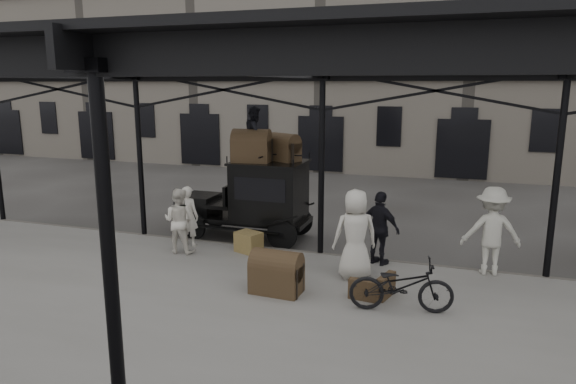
# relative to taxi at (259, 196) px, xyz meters

# --- Properties ---
(ground) EXTENTS (120.00, 120.00, 0.00)m
(ground) POSITION_rel_taxi_xyz_m (2.03, -3.04, -1.20)
(ground) COLOR #383533
(ground) RESTS_ON ground
(platform) EXTENTS (28.00, 8.00, 0.15)m
(platform) POSITION_rel_taxi_xyz_m (2.03, -5.04, -1.13)
(platform) COLOR slate
(platform) RESTS_ON ground
(canopy) EXTENTS (22.50, 9.00, 4.74)m
(canopy) POSITION_rel_taxi_xyz_m (2.03, -4.77, 3.39)
(canopy) COLOR black
(canopy) RESTS_ON ground
(building_frontage) EXTENTS (64.00, 8.00, 14.00)m
(building_frontage) POSITION_rel_taxi_xyz_m (2.03, 14.96, 5.80)
(building_frontage) COLOR slate
(building_frontage) RESTS_ON ground
(taxi) EXTENTS (3.65, 1.55, 2.18)m
(taxi) POSITION_rel_taxi_xyz_m (0.00, 0.00, 0.00)
(taxi) COLOR black
(taxi) RESTS_ON ground
(porter_left) EXTENTS (0.60, 0.42, 1.54)m
(porter_left) POSITION_rel_taxi_xyz_m (-1.30, -1.54, -0.28)
(porter_left) COLOR silver
(porter_left) RESTS_ON platform
(porter_midleft) EXTENTS (0.80, 0.63, 1.59)m
(porter_midleft) POSITION_rel_taxi_xyz_m (-1.25, -2.09, -0.26)
(porter_midleft) COLOR silver
(porter_midleft) RESTS_ON platform
(porter_centre) EXTENTS (1.11, 0.95, 1.91)m
(porter_centre) POSITION_rel_taxi_xyz_m (3.13, -2.39, -0.10)
(porter_centre) COLOR beige
(porter_centre) RESTS_ON platform
(porter_official) EXTENTS (1.08, 0.80, 1.70)m
(porter_official) POSITION_rel_taxi_xyz_m (3.51, -1.40, -0.21)
(porter_official) COLOR black
(porter_official) RESTS_ON platform
(porter_right) EXTENTS (1.34, 0.90, 1.92)m
(porter_right) POSITION_rel_taxi_xyz_m (5.86, -1.24, -0.09)
(porter_right) COLOR beige
(porter_right) RESTS_ON platform
(bicycle) EXTENTS (1.95, 0.99, 0.98)m
(bicycle) POSITION_rel_taxi_xyz_m (4.25, -3.76, -0.57)
(bicycle) COLOR black
(bicycle) RESTS_ON platform
(porter_roof) EXTENTS (0.66, 0.79, 1.44)m
(porter_roof) POSITION_rel_taxi_xyz_m (-0.03, -0.10, 1.70)
(porter_roof) COLOR black
(porter_roof) RESTS_ON taxi
(steamer_trunk_roof_near) EXTENTS (1.05, 0.71, 0.72)m
(steamer_trunk_roof_near) POSITION_rel_taxi_xyz_m (-0.08, -0.25, 1.34)
(steamer_trunk_roof_near) COLOR #453020
(steamer_trunk_roof_near) RESTS_ON taxi
(steamer_trunk_roof_far) EXTENTS (0.98, 0.84, 0.61)m
(steamer_trunk_roof_far) POSITION_rel_taxi_xyz_m (0.67, 0.20, 1.28)
(steamer_trunk_roof_far) COLOR #453020
(steamer_trunk_roof_far) RESTS_ON taxi
(steamer_trunk_platform) EXTENTS (1.01, 0.65, 0.72)m
(steamer_trunk_platform) POSITION_rel_taxi_xyz_m (1.83, -3.67, -0.69)
(steamer_trunk_platform) COLOR #453020
(steamer_trunk_platform) RESTS_ON platform
(wicker_hamper) EXTENTS (0.72, 0.64, 0.50)m
(wicker_hamper) POSITION_rel_taxi_xyz_m (0.34, -1.54, -0.80)
(wicker_hamper) COLOR olive
(wicker_hamper) RESTS_ON platform
(suitcase_upright) EXTENTS (0.31, 0.62, 0.45)m
(suitcase_upright) POSITION_rel_taxi_xyz_m (3.92, -3.23, -0.83)
(suitcase_upright) COLOR #453020
(suitcase_upright) RESTS_ON platform
(suitcase_flat) EXTENTS (0.61, 0.21, 0.40)m
(suitcase_flat) POSITION_rel_taxi_xyz_m (3.54, -3.50, -0.85)
(suitcase_flat) COLOR #453020
(suitcase_flat) RESTS_ON platform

